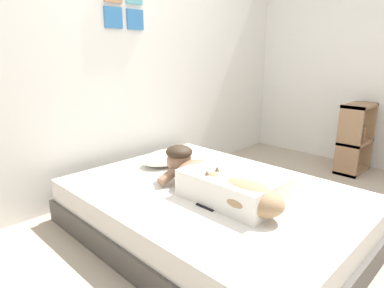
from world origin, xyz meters
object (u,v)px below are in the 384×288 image
(person_lying, at_px, (216,179))
(cell_phone, at_px, (207,206))
(bed, at_px, (212,211))
(dog, at_px, (243,195))
(pillow, at_px, (168,157))
(coffee_cup, at_px, (195,167))
(bookshelf, at_px, (355,138))

(person_lying, xyz_separation_m, cell_phone, (-0.19, -0.10, -0.10))
(bed, distance_m, cell_phone, 0.34)
(dog, bearing_deg, pillow, 73.85)
(pillow, distance_m, cell_phone, 0.91)
(person_lying, height_order, dog, person_lying)
(dog, xyz_separation_m, coffee_cup, (0.30, 0.68, -0.07))
(coffee_cup, xyz_separation_m, bookshelf, (1.88, -0.58, 0.01))
(bed, xyz_separation_m, coffee_cup, (0.16, 0.33, 0.21))
(person_lying, bearing_deg, coffee_cup, 61.93)
(bookshelf, bearing_deg, bed, 173.10)
(cell_phone, bearing_deg, bookshelf, -2.12)
(dog, xyz_separation_m, cell_phone, (-0.11, 0.19, -0.10))
(person_lying, distance_m, coffee_cup, 0.45)
(person_lying, height_order, cell_phone, person_lying)
(cell_phone, distance_m, bookshelf, 2.29)
(bed, distance_m, dog, 0.47)
(bed, height_order, person_lying, person_lying)
(coffee_cup, distance_m, cell_phone, 0.64)
(pillow, relative_size, person_lying, 0.57)
(bookshelf, bearing_deg, pillow, 154.56)
(pillow, bearing_deg, coffee_cup, -88.85)
(bookshelf, bearing_deg, person_lying, 175.03)
(pillow, bearing_deg, bed, -103.60)
(person_lying, bearing_deg, bed, 54.14)
(coffee_cup, distance_m, bookshelf, 1.97)
(bed, bearing_deg, person_lying, -125.86)
(person_lying, xyz_separation_m, dog, (-0.09, -0.29, -0.00))
(pillow, height_order, dog, dog)
(person_lying, height_order, coffee_cup, person_lying)
(bed, distance_m, coffee_cup, 0.42)
(pillow, height_order, bookshelf, bookshelf)
(pillow, xyz_separation_m, coffee_cup, (0.01, -0.32, -0.02))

